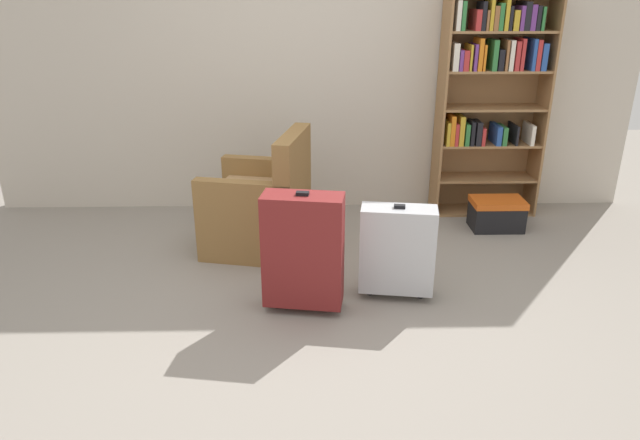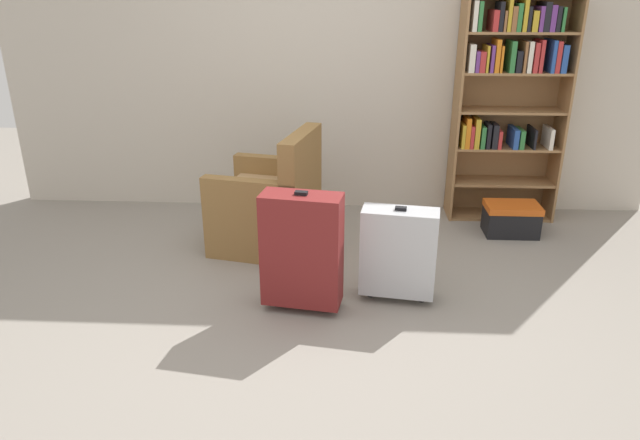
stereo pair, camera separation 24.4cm
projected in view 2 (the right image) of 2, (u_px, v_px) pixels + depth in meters
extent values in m
plane|color=gray|center=(314.00, 320.00, 3.47)|extent=(9.77, 9.77, 0.00)
cube|color=beige|center=(328.00, 58.00, 4.86)|extent=(5.58, 0.10, 2.60)
cube|color=olive|center=(456.00, 111.00, 4.74)|extent=(0.02, 0.32, 1.83)
cube|color=olive|center=(563.00, 112.00, 4.70)|extent=(0.02, 0.32, 1.83)
cube|color=olive|center=(505.00, 108.00, 4.86)|extent=(0.88, 0.02, 1.83)
cube|color=olive|center=(497.00, 214.00, 5.06)|extent=(0.84, 0.30, 0.02)
cube|color=olive|center=(501.00, 181.00, 4.95)|extent=(0.84, 0.30, 0.02)
cube|color=olive|center=(505.00, 147.00, 4.83)|extent=(0.84, 0.30, 0.02)
cube|color=olive|center=(509.00, 110.00, 4.72)|extent=(0.84, 0.30, 0.02)
cube|color=olive|center=(514.00, 72.00, 4.60)|extent=(0.84, 0.30, 0.02)
cube|color=olive|center=(519.00, 32.00, 4.49)|extent=(0.84, 0.30, 0.02)
cube|color=gold|center=(462.00, 135.00, 4.76)|extent=(0.03, 0.18, 0.19)
cube|color=orange|center=(466.00, 131.00, 4.77)|extent=(0.04, 0.23, 0.25)
cube|color=#B22D2D|center=(470.00, 136.00, 4.76)|extent=(0.03, 0.19, 0.18)
cube|color=gold|center=(475.00, 132.00, 4.77)|extent=(0.04, 0.23, 0.24)
cube|color=#2D7238|center=(481.00, 136.00, 4.76)|extent=(0.03, 0.20, 0.18)
cube|color=black|center=(487.00, 135.00, 4.74)|extent=(0.03, 0.18, 0.20)
cube|color=black|center=(493.00, 135.00, 4.74)|extent=(0.04, 0.18, 0.20)
cube|color=#B22D2D|center=(497.00, 138.00, 4.77)|extent=(0.03, 0.22, 0.15)
cube|color=#264C99|center=(513.00, 137.00, 4.77)|extent=(0.04, 0.25, 0.16)
cube|color=#2D7238|center=(519.00, 138.00, 4.76)|extent=(0.04, 0.22, 0.15)
cube|color=black|center=(531.00, 137.00, 4.77)|extent=(0.02, 0.25, 0.16)
cube|color=silver|center=(548.00, 137.00, 4.75)|extent=(0.03, 0.24, 0.17)
cube|color=silver|center=(470.00, 57.00, 4.56)|extent=(0.04, 0.25, 0.21)
cube|color=#66337F|center=(475.00, 61.00, 4.55)|extent=(0.03, 0.22, 0.16)
cube|color=#B22D2D|center=(480.00, 61.00, 4.54)|extent=(0.04, 0.20, 0.16)
cube|color=gold|center=(485.00, 58.00, 4.54)|extent=(0.02, 0.22, 0.20)
cube|color=#66337F|center=(490.00, 58.00, 4.54)|extent=(0.02, 0.24, 0.20)
cube|color=orange|center=(495.00, 55.00, 4.52)|extent=(0.03, 0.21, 0.25)
cube|color=orange|center=(499.00, 58.00, 4.54)|extent=(0.02, 0.23, 0.20)
cube|color=#2D7238|center=(510.00, 56.00, 4.53)|extent=(0.04, 0.23, 0.24)
cube|color=black|center=(517.00, 61.00, 4.52)|extent=(0.04, 0.19, 0.16)
cube|color=brown|center=(522.00, 56.00, 4.52)|extent=(0.02, 0.23, 0.23)
cube|color=silver|center=(527.00, 56.00, 4.52)|extent=(0.03, 0.22, 0.23)
cube|color=#B22D2D|center=(533.00, 57.00, 4.51)|extent=(0.03, 0.21, 0.23)
cube|color=#B22D2D|center=(538.00, 55.00, 4.52)|extent=(0.03, 0.24, 0.25)
cube|color=#264C99|center=(549.00, 55.00, 4.53)|extent=(0.03, 0.27, 0.24)
cube|color=#B22D2D|center=(556.00, 57.00, 4.49)|extent=(0.04, 0.18, 0.24)
cube|color=#264C99|center=(561.00, 58.00, 4.51)|extent=(0.04, 0.22, 0.21)
cube|color=silver|center=(474.00, 16.00, 4.41)|extent=(0.03, 0.19, 0.22)
cube|color=#2D7238|center=(478.00, 16.00, 4.42)|extent=(0.03, 0.21, 0.22)
cube|color=#B22D2D|center=(493.00, 20.00, 4.44)|extent=(0.04, 0.24, 0.16)
cube|color=black|center=(499.00, 16.00, 4.41)|extent=(0.03, 0.20, 0.22)
cube|color=brown|center=(503.00, 21.00, 4.41)|extent=(0.02, 0.18, 0.15)
cube|color=gold|center=(507.00, 14.00, 4.41)|extent=(0.03, 0.21, 0.25)
cube|color=brown|center=(512.00, 19.00, 4.40)|extent=(0.04, 0.18, 0.18)
cube|color=#2D7238|center=(516.00, 17.00, 4.42)|extent=(0.03, 0.24, 0.20)
cube|color=gold|center=(522.00, 14.00, 4.41)|extent=(0.03, 0.24, 0.25)
cube|color=black|center=(527.00, 19.00, 4.40)|extent=(0.02, 0.18, 0.18)
cube|color=gold|center=(531.00, 21.00, 4.44)|extent=(0.04, 0.26, 0.15)
cube|color=#66337F|center=(538.00, 19.00, 4.42)|extent=(0.03, 0.24, 0.18)
cube|color=black|center=(543.00, 16.00, 4.42)|extent=(0.04, 0.27, 0.21)
cube|color=#66337F|center=(549.00, 18.00, 4.41)|extent=(0.04, 0.24, 0.19)
cube|color=black|center=(554.00, 18.00, 4.43)|extent=(0.03, 0.27, 0.18)
cube|color=#2D7238|center=(561.00, 19.00, 4.38)|extent=(0.02, 0.18, 0.18)
cube|color=olive|center=(266.00, 220.00, 4.42)|extent=(0.83, 0.83, 0.40)
cube|color=tan|center=(264.00, 191.00, 4.33)|extent=(0.67, 0.61, 0.08)
cube|color=olive|center=(301.00, 167.00, 4.18)|extent=(0.26, 0.71, 0.50)
cube|color=olive|center=(277.00, 170.00, 4.57)|extent=(0.71, 0.24, 0.22)
cube|color=olive|center=(249.00, 195.00, 4.03)|extent=(0.71, 0.24, 0.22)
cylinder|color=#1959A5|center=(330.00, 237.00, 4.51)|extent=(0.08, 0.08, 0.10)
torus|color=#1959A5|center=(337.00, 236.00, 4.50)|extent=(0.06, 0.01, 0.06)
cube|color=black|center=(511.00, 221.00, 4.64)|extent=(0.41, 0.27, 0.23)
cube|color=#D85919|center=(513.00, 207.00, 4.60)|extent=(0.42, 0.28, 0.05)
cube|color=maroon|center=(302.00, 250.00, 3.46)|extent=(0.50, 0.28, 0.70)
cube|color=black|center=(301.00, 193.00, 3.32)|extent=(0.08, 0.05, 0.02)
cylinder|color=black|center=(277.00, 301.00, 3.63)|extent=(0.06, 0.06, 0.05)
cylinder|color=black|center=(329.00, 307.00, 3.56)|extent=(0.06, 0.06, 0.05)
cube|color=#B7BABF|center=(398.00, 252.00, 3.59)|extent=(0.49, 0.26, 0.56)
cube|color=black|center=(401.00, 209.00, 3.48)|extent=(0.07, 0.05, 0.02)
cylinder|color=black|center=(371.00, 292.00, 3.74)|extent=(0.06, 0.06, 0.05)
cylinder|color=black|center=(422.00, 297.00, 3.68)|extent=(0.06, 0.06, 0.05)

